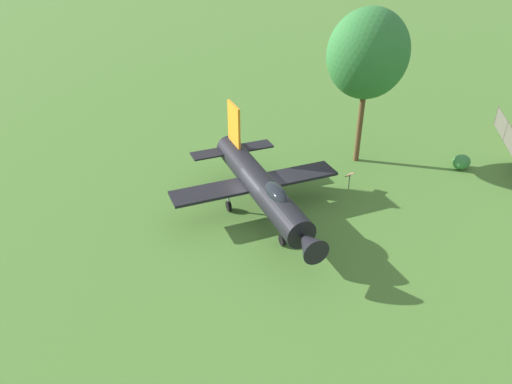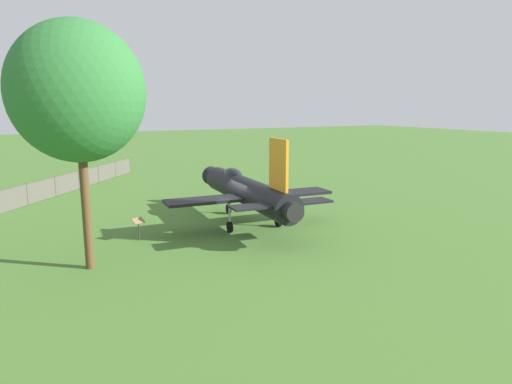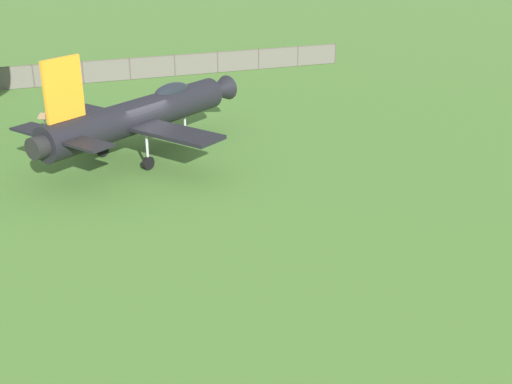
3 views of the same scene
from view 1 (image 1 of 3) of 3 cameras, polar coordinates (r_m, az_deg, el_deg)
ground_plane at (r=27.37m, az=0.38°, el=-2.63°), size 200.00×200.00×0.00m
display_jet at (r=26.04m, az=0.69°, el=0.66°), size 9.62×12.26×5.18m
shade_tree at (r=31.39m, az=13.05°, el=15.51°), size 5.27×4.61×10.00m
shrub_near_fence at (r=34.62m, az=23.02°, el=3.27°), size 1.20×1.03×0.98m
info_plaque at (r=29.88m, az=10.97°, el=1.76°), size 0.71×0.60×1.14m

